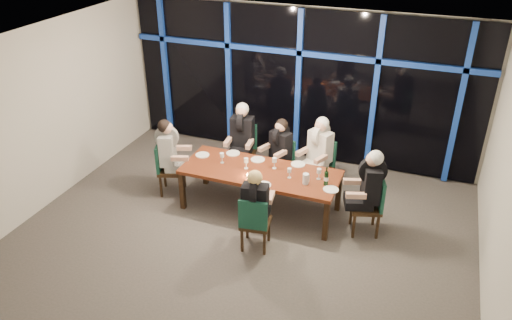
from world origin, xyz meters
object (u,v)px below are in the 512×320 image
object	(u,v)px
chair_far_left	(243,147)
diner_near_mid	(256,197)
chair_end_left	(167,165)
diner_end_right	(369,180)
diner_end_left	(169,146)
water_pitcher	(306,179)
diner_far_mid	(280,144)
chair_far_right	(321,162)
wine_bottle	(326,178)
dining_table	(260,174)
diner_far_right	(319,144)
chair_near_mid	(254,221)
chair_far_mid	(282,160)
diner_far_left	(242,130)
chair_end_right	(372,202)

from	to	relation	value
chair_far_left	diner_near_mid	distance (m)	2.29
chair_end_left	diner_end_right	xyz separation A→B (m)	(3.50, 0.06, 0.40)
diner_end_left	water_pitcher	distance (m)	2.48
diner_far_mid	diner_end_left	world-z (taller)	diner_end_left
chair_far_right	chair_end_left	bearing A→B (deg)	-134.06
chair_end_left	diner_near_mid	world-z (taller)	diner_near_mid
wine_bottle	chair_far_left	bearing A→B (deg)	149.07
dining_table	diner_far_mid	world-z (taller)	diner_far_mid
chair_far_right	dining_table	bearing A→B (deg)	-104.56
wine_bottle	diner_far_right	bearing A→B (deg)	110.47
dining_table	water_pitcher	size ratio (longest dim) A/B	14.70
chair_near_mid	diner_far_mid	xyz separation A→B (m)	(-0.25, 1.91, 0.34)
diner_end_right	water_pitcher	bearing A→B (deg)	-99.73
diner_far_right	diner_near_mid	xyz separation A→B (m)	(-0.45, -1.92, -0.05)
chair_far_mid	chair_end_left	size ratio (longest dim) A/B	0.93
diner_far_left	diner_end_right	xyz separation A→B (m)	(2.48, -0.97, -0.01)
chair_far_mid	diner_far_mid	world-z (taller)	diner_far_mid
wine_bottle	chair_end_left	bearing A→B (deg)	-179.96
chair_end_right	water_pitcher	world-z (taller)	chair_end_right
diner_near_mid	water_pitcher	xyz separation A→B (m)	(0.52, 0.84, -0.04)
chair_end_right	chair_near_mid	xyz separation A→B (m)	(-1.54, -1.07, -0.03)
chair_far_mid	wine_bottle	xyz separation A→B (m)	(1.04, -0.98, 0.37)
chair_end_left	diner_far_left	xyz separation A→B (m)	(1.02, 1.02, 0.41)
diner_end_right	chair_far_left	bearing A→B (deg)	-130.43
diner_far_right	diner_end_right	distance (m)	1.39
chair_end_left	diner_far_right	bearing A→B (deg)	-87.23
chair_end_left	chair_far_left	bearing A→B (deg)	-61.74
water_pitcher	diner_far_left	bearing A→B (deg)	121.88
chair_end_right	wine_bottle	distance (m)	0.80
chair_near_mid	diner_far_mid	world-z (taller)	diner_far_mid
dining_table	chair_end_left	world-z (taller)	chair_end_left
chair_end_left	chair_end_right	world-z (taller)	chair_end_right
diner_near_mid	chair_far_mid	bearing A→B (deg)	-91.91
diner_far_mid	diner_far_right	distance (m)	0.70
chair_far_mid	diner_end_left	world-z (taller)	diner_end_left
diner_end_right	wine_bottle	distance (m)	0.65
diner_far_mid	water_pitcher	world-z (taller)	diner_far_mid
diner_far_mid	chair_far_left	bearing A→B (deg)	-171.21
diner_far_mid	diner_end_right	xyz separation A→B (m)	(1.72, -0.86, 0.08)
diner_far_left	wine_bottle	bearing A→B (deg)	-35.29
wine_bottle	dining_table	bearing A→B (deg)	176.85
diner_far_mid	dining_table	bearing A→B (deg)	-70.51
chair_end_left	diner_far_left	bearing A→B (deg)	-64.26
dining_table	chair_far_right	xyz separation A→B (m)	(0.77, 1.01, -0.14)
chair_end_left	diner_near_mid	size ratio (longest dim) A/B	1.07
diner_far_right	chair_near_mid	bearing A→B (deg)	-79.69
chair_far_left	chair_end_right	xyz separation A→B (m)	(2.57, -1.02, -0.01)
chair_far_mid	diner_far_mid	distance (m)	0.37
water_pitcher	diner_far_mid	bearing A→B (deg)	105.15
chair_end_right	diner_far_left	xyz separation A→B (m)	(-2.56, 0.94, 0.40)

